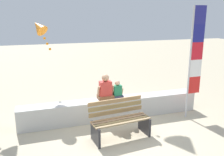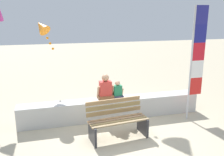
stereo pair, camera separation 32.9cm
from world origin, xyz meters
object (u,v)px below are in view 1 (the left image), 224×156
object	(u,v)px
park_bench	(120,121)
kite_orange	(39,27)
person_child	(117,91)
flag_banner	(194,56)
person_adult	(105,90)

from	to	relation	value
park_bench	kite_orange	xyz separation A→B (m)	(-1.61, 2.74, 2.08)
person_child	flag_banner	bearing A→B (deg)	-17.34
park_bench	person_adult	distance (m)	1.21
person_adult	kite_orange	size ratio (longest dim) A/B	0.69
park_bench	kite_orange	distance (m)	3.80
kite_orange	flag_banner	bearing A→B (deg)	-29.61
person_child	flag_banner	distance (m)	2.32
person_child	kite_orange	xyz separation A→B (m)	(-1.95, 1.62, 1.71)
person_child	flag_banner	world-z (taller)	flag_banner
park_bench	person_child	bearing A→B (deg)	73.51
person_child	park_bench	bearing A→B (deg)	-106.49
person_child	kite_orange	size ratio (longest dim) A/B	0.50
park_bench	kite_orange	bearing A→B (deg)	120.46
flag_banner	kite_orange	distance (m)	4.59
person_adult	flag_banner	distance (m)	2.59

